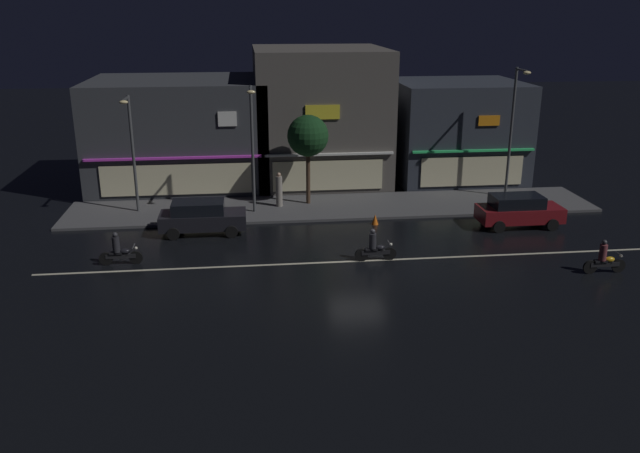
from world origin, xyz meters
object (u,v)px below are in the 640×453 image
pedestrian_on_sidewalk (279,191)px  parked_car_near_kerb (519,210)px  motorcycle_following (119,251)px  streetlamp_east (513,123)px  motorcycle_lead (604,259)px  streetlamp_west (132,144)px  traffic_cone (375,219)px  streetlamp_mid (252,139)px  motorcycle_opposite_lane (375,248)px  parked_car_trailing (202,217)px

pedestrian_on_sidewalk → parked_car_near_kerb: size_ratio=0.45×
parked_car_near_kerb → motorcycle_following: parked_car_near_kerb is taller
streetlamp_east → motorcycle_lead: (-0.30, -11.58, -3.91)m
streetlamp_west → pedestrian_on_sidewalk: bearing=2.0°
parked_car_near_kerb → traffic_cone: bearing=-8.8°
streetlamp_west → traffic_cone: streetlamp_west is taller
streetlamp_west → motorcycle_lead: 23.99m
pedestrian_on_sidewalk → motorcycle_lead: size_ratio=1.03×
pedestrian_on_sidewalk → streetlamp_west: bearing=-64.7°
streetlamp_west → streetlamp_mid: bearing=-7.2°
motorcycle_lead → motorcycle_opposite_lane: (-9.49, 2.54, 0.00)m
streetlamp_west → streetlamp_mid: streetlamp_mid is taller
parked_car_near_kerb → streetlamp_mid: bearing=-14.5°
streetlamp_east → pedestrian_on_sidewalk: 14.05m
streetlamp_mid → traffic_cone: streetlamp_mid is taller
motorcycle_lead → motorcycle_opposite_lane: size_ratio=1.00×
streetlamp_west → motorcycle_following: (0.31, -7.48, -3.31)m
streetlamp_mid → motorcycle_lead: bearing=-34.3°
streetlamp_east → motorcycle_opposite_lane: size_ratio=3.96×
motorcycle_lead → traffic_cone: 11.42m
streetlamp_east → parked_car_near_kerb: streetlamp_east is taller
parked_car_near_kerb → parked_car_trailing: 16.32m
parked_car_near_kerb → motorcycle_opposite_lane: parked_car_near_kerb is taller
streetlamp_mid → pedestrian_on_sidewalk: 3.63m
streetlamp_east → parked_car_near_kerb: (-1.41, -5.05, -3.68)m
streetlamp_east → pedestrian_on_sidewalk: bearing=-178.1°
streetlamp_mid → traffic_cone: (6.27, -2.38, -3.93)m
traffic_cone → streetlamp_east: bearing=24.1°
streetlamp_mid → traffic_cone: bearing=-20.8°
pedestrian_on_sidewalk → parked_car_trailing: (-4.11, -3.81, -0.18)m
streetlamp_west → motorcycle_following: 8.19m
streetlamp_west → parked_car_near_kerb: 20.72m
streetlamp_east → parked_car_near_kerb: bearing=-105.6°
traffic_cone → pedestrian_on_sidewalk: bearing=144.5°
traffic_cone → streetlamp_west: bearing=165.9°
pedestrian_on_sidewalk → motorcycle_following: bearing=-20.8°
pedestrian_on_sidewalk → motorcycle_following: (-7.52, -7.76, -0.42)m
pedestrian_on_sidewalk → motorcycle_lead: pedestrian_on_sidewalk is taller
traffic_cone → motorcycle_following: bearing=-160.8°
motorcycle_opposite_lane → pedestrian_on_sidewalk: bearing=-64.9°
pedestrian_on_sidewalk → traffic_cone: pedestrian_on_sidewalk is taller
streetlamp_mid → streetlamp_east: 15.11m
pedestrian_on_sidewalk → motorcycle_lead: (13.30, -11.12, -0.42)m
motorcycle_lead → traffic_cone: motorcycle_lead is taller
pedestrian_on_sidewalk → parked_car_near_kerb: pedestrian_on_sidewalk is taller
parked_car_trailing → motorcycle_following: parked_car_trailing is taller
streetlamp_west → parked_car_near_kerb: bearing=-12.2°
streetlamp_west → parked_car_near_kerb: streetlamp_west is taller
streetlamp_mid → motorcycle_opposite_lane: size_ratio=3.62×
streetlamp_west → streetlamp_mid: 6.47m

